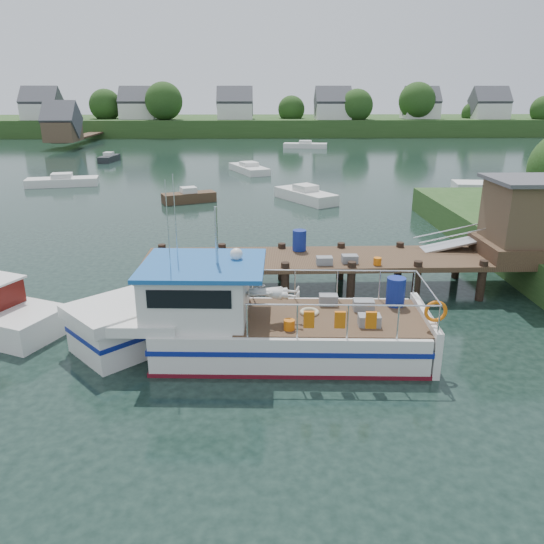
{
  "coord_description": "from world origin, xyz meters",
  "views": [
    {
      "loc": [
        -1.58,
        -20.01,
        7.66
      ],
      "look_at": [
        -1.0,
        -1.5,
        1.3
      ],
      "focal_mm": 35.0,
      "sensor_mm": 36.0,
      "label": 1
    }
  ],
  "objects_px": {
    "moored_b": "(306,195)",
    "moored_c": "(502,187)",
    "moored_far": "(305,145)",
    "moored_e": "(109,158)",
    "lobster_boat": "(245,323)",
    "moored_d": "(249,169)",
    "dock": "(461,235)",
    "moored_rowboat": "(189,197)",
    "moored_a": "(62,181)"
  },
  "relations": [
    {
      "from": "moored_b",
      "to": "moored_c",
      "type": "relative_size",
      "value": 0.73
    },
    {
      "from": "dock",
      "to": "moored_e",
      "type": "xyz_separation_m",
      "value": [
        -24.67,
        41.5,
        -1.85
      ]
    },
    {
      "from": "lobster_boat",
      "to": "moored_d",
      "type": "relative_size",
      "value": 1.78
    },
    {
      "from": "moored_far",
      "to": "moored_c",
      "type": "relative_size",
      "value": 0.82
    },
    {
      "from": "lobster_boat",
      "to": "moored_e",
      "type": "distance_m",
      "value": 49.58
    },
    {
      "from": "dock",
      "to": "lobster_boat",
      "type": "xyz_separation_m",
      "value": [
        -8.46,
        -5.35,
        -1.26
      ]
    },
    {
      "from": "moored_rowboat",
      "to": "moored_b",
      "type": "distance_m",
      "value": 8.45
    },
    {
      "from": "moored_far",
      "to": "moored_c",
      "type": "xyz_separation_m",
      "value": [
        12.53,
        -34.54,
        0.05
      ]
    },
    {
      "from": "moored_rowboat",
      "to": "moored_d",
      "type": "relative_size",
      "value": 0.62
    },
    {
      "from": "moored_b",
      "to": "moored_d",
      "type": "distance_m",
      "value": 15.05
    },
    {
      "from": "dock",
      "to": "moored_far",
      "type": "xyz_separation_m",
      "value": [
        -1.03,
        55.89,
        -1.86
      ]
    },
    {
      "from": "moored_a",
      "to": "moored_c",
      "type": "relative_size",
      "value": 0.79
    },
    {
      "from": "lobster_boat",
      "to": "moored_d",
      "type": "distance_m",
      "value": 37.96
    },
    {
      "from": "moored_far",
      "to": "moored_c",
      "type": "height_order",
      "value": "moored_c"
    },
    {
      "from": "moored_d",
      "to": "moored_e",
      "type": "distance_m",
      "value": 18.27
    },
    {
      "from": "moored_far",
      "to": "moored_e",
      "type": "xyz_separation_m",
      "value": [
        -23.64,
        -14.39,
        0.02
      ]
    },
    {
      "from": "moored_d",
      "to": "moored_e",
      "type": "height_order",
      "value": "moored_e"
    },
    {
      "from": "dock",
      "to": "moored_rowboat",
      "type": "height_order",
      "value": "dock"
    },
    {
      "from": "moored_d",
      "to": "lobster_boat",
      "type": "bearing_deg",
      "value": -81.91
    },
    {
      "from": "moored_c",
      "to": "lobster_boat",
      "type": "bearing_deg",
      "value": -108.64
    },
    {
      "from": "moored_c",
      "to": "moored_d",
      "type": "height_order",
      "value": "moored_c"
    },
    {
      "from": "moored_far",
      "to": "moored_b",
      "type": "relative_size",
      "value": 1.12
    },
    {
      "from": "dock",
      "to": "moored_far",
      "type": "distance_m",
      "value": 55.93
    },
    {
      "from": "moored_a",
      "to": "moored_b",
      "type": "distance_m",
      "value": 21.21
    },
    {
      "from": "moored_b",
      "to": "moored_e",
      "type": "xyz_separation_m",
      "value": [
        -20.22,
        23.34,
        -0.05
      ]
    },
    {
      "from": "dock",
      "to": "lobster_boat",
      "type": "height_order",
      "value": "lobster_boat"
    },
    {
      "from": "moored_far",
      "to": "moored_a",
      "type": "relative_size",
      "value": 1.04
    },
    {
      "from": "dock",
      "to": "moored_c",
      "type": "xyz_separation_m",
      "value": [
        11.5,
        21.34,
        -1.81
      ]
    },
    {
      "from": "dock",
      "to": "moored_far",
      "type": "bearing_deg",
      "value": 91.06
    },
    {
      "from": "moored_c",
      "to": "moored_b",
      "type": "bearing_deg",
      "value": -150.56
    },
    {
      "from": "moored_rowboat",
      "to": "moored_c",
      "type": "xyz_separation_m",
      "value": [
        24.4,
        3.33,
        0.03
      ]
    },
    {
      "from": "moored_rowboat",
      "to": "moored_b",
      "type": "height_order",
      "value": "moored_b"
    },
    {
      "from": "dock",
      "to": "moored_b",
      "type": "distance_m",
      "value": 18.78
    },
    {
      "from": "moored_e",
      "to": "dock",
      "type": "bearing_deg",
      "value": -63.75
    },
    {
      "from": "moored_rowboat",
      "to": "moored_a",
      "type": "xyz_separation_m",
      "value": [
        -11.51,
        7.32,
        -0.01
      ]
    },
    {
      "from": "dock",
      "to": "lobster_boat",
      "type": "bearing_deg",
      "value": -147.69
    },
    {
      "from": "dock",
      "to": "moored_d",
      "type": "xyz_separation_m",
      "value": [
        -8.71,
        32.6,
        -1.86
      ]
    },
    {
      "from": "moored_c",
      "to": "moored_d",
      "type": "bearing_deg",
      "value": 169.05
    },
    {
      "from": "moored_c",
      "to": "moored_e",
      "type": "distance_m",
      "value": 41.41
    },
    {
      "from": "moored_far",
      "to": "dock",
      "type": "bearing_deg",
      "value": -94.18
    },
    {
      "from": "lobster_boat",
      "to": "moored_c",
      "type": "bearing_deg",
      "value": 56.12
    },
    {
      "from": "dock",
      "to": "moored_c",
      "type": "distance_m",
      "value": 24.31
    },
    {
      "from": "dock",
      "to": "moored_rowboat",
      "type": "relative_size",
      "value": 4.17
    },
    {
      "from": "moored_rowboat",
      "to": "moored_d",
      "type": "height_order",
      "value": "moored_rowboat"
    },
    {
      "from": "moored_a",
      "to": "moored_c",
      "type": "height_order",
      "value": "moored_c"
    },
    {
      "from": "moored_rowboat",
      "to": "moored_e",
      "type": "distance_m",
      "value": 26.27
    },
    {
      "from": "moored_a",
      "to": "moored_d",
      "type": "xyz_separation_m",
      "value": [
        15.7,
        7.27,
        -0.01
      ]
    },
    {
      "from": "moored_rowboat",
      "to": "moored_d",
      "type": "distance_m",
      "value": 15.18
    },
    {
      "from": "moored_b",
      "to": "moored_c",
      "type": "xyz_separation_m",
      "value": [
        15.96,
        3.18,
        -0.01
      ]
    },
    {
      "from": "lobster_boat",
      "to": "moored_b",
      "type": "height_order",
      "value": "lobster_boat"
    }
  ]
}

